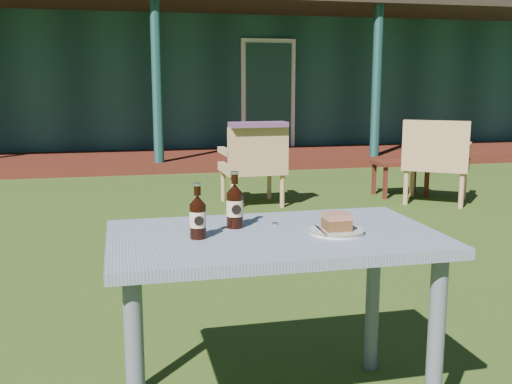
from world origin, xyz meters
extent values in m
plane|color=#334916|center=(0.00, 0.00, 0.00)|extent=(80.00, 80.00, 0.00)
cube|color=#173C39|center=(0.00, 9.50, 1.30)|extent=(15.00, 6.00, 2.60)
cube|color=black|center=(0.00, 9.50, 2.75)|extent=(15.80, 6.80, 0.30)
cube|color=#4D1C12|center=(0.00, 5.60, 0.08)|extent=(15.00, 1.80, 0.16)
cube|color=black|center=(0.00, 5.60, 2.45)|extent=(15.40, 2.00, 0.12)
cylinder|color=#173C39|center=(0.00, 4.80, 1.23)|extent=(0.14, 0.14, 2.45)
cylinder|color=#173C39|center=(3.25, 4.80, 1.23)|extent=(0.14, 0.14, 2.45)
cube|color=white|center=(2.00, 6.48, 1.00)|extent=(0.95, 0.06, 2.00)
cube|color=#193D38|center=(2.00, 6.45, 1.00)|extent=(0.80, 0.04, 1.85)
cube|color=slate|center=(0.00, -1.60, 0.70)|extent=(1.20, 0.70, 0.04)
cylinder|color=slate|center=(-0.52, -1.87, 0.34)|extent=(0.06, 0.06, 0.68)
cylinder|color=slate|center=(0.52, -1.87, 0.34)|extent=(0.06, 0.06, 0.68)
cylinder|color=slate|center=(-0.52, -1.33, 0.34)|extent=(0.06, 0.06, 0.68)
cylinder|color=slate|center=(0.52, -1.33, 0.34)|extent=(0.06, 0.06, 0.68)
cylinder|color=silver|center=(0.22, -1.65, 0.73)|extent=(0.20, 0.20, 0.01)
cylinder|color=olive|center=(0.22, -1.65, 0.73)|extent=(0.20, 0.20, 0.00)
cube|color=#55371B|center=(0.22, -1.65, 0.75)|extent=(0.09, 0.08, 0.04)
cube|color=#A8674B|center=(0.22, -1.65, 0.79)|extent=(0.09, 0.09, 0.02)
cube|color=silver|center=(0.16, -1.66, 0.74)|extent=(0.02, 0.14, 0.00)
cylinder|color=black|center=(-0.12, -1.48, 0.79)|extent=(0.06, 0.06, 0.13)
cone|color=black|center=(-0.12, -1.48, 0.87)|extent=(0.06, 0.06, 0.04)
cylinder|color=black|center=(-0.12, -1.48, 0.91)|extent=(0.03, 0.03, 0.04)
cylinder|color=silver|center=(-0.12, -1.48, 0.93)|extent=(0.03, 0.03, 0.01)
cylinder|color=beige|center=(-0.12, -1.48, 0.80)|extent=(0.06, 0.06, 0.06)
cylinder|color=black|center=(-0.12, -1.51, 0.80)|extent=(0.04, 0.00, 0.04)
cylinder|color=black|center=(-0.28, -1.61, 0.78)|extent=(0.06, 0.06, 0.12)
cone|color=black|center=(-0.28, -1.61, 0.86)|extent=(0.06, 0.06, 0.03)
cylinder|color=black|center=(-0.28, -1.61, 0.89)|extent=(0.02, 0.02, 0.03)
cylinder|color=silver|center=(-0.28, -1.61, 0.91)|extent=(0.03, 0.03, 0.01)
cylinder|color=beige|center=(-0.28, -1.61, 0.79)|extent=(0.06, 0.06, 0.06)
cylinder|color=black|center=(-0.28, -1.64, 0.79)|extent=(0.03, 0.00, 0.03)
cylinder|color=silver|center=(0.04, -1.47, 0.72)|extent=(0.03, 0.03, 0.01)
cube|color=tan|center=(0.80, 2.39, 0.38)|extent=(0.63, 0.60, 0.09)
cube|color=tan|center=(0.81, 2.14, 0.63)|extent=(0.62, 0.10, 0.40)
cube|color=tan|center=(1.07, 2.42, 0.56)|extent=(0.09, 0.54, 0.06)
cube|color=tan|center=(0.53, 2.40, 0.56)|extent=(0.09, 0.54, 0.06)
cylinder|color=tan|center=(1.05, 2.64, 0.17)|extent=(0.05, 0.05, 0.34)
cylinder|color=tan|center=(0.53, 2.62, 0.17)|extent=(0.05, 0.05, 0.34)
cylinder|color=tan|center=(1.07, 2.16, 0.17)|extent=(0.05, 0.05, 0.34)
cylinder|color=tan|center=(0.55, 2.14, 0.17)|extent=(0.05, 0.05, 0.34)
cube|color=tan|center=(2.75, 2.07, 0.41)|extent=(0.89, 0.88, 0.09)
cube|color=tan|center=(2.60, 1.85, 0.67)|extent=(0.59, 0.44, 0.43)
cube|color=tan|center=(3.00, 1.92, 0.60)|extent=(0.39, 0.51, 0.06)
cube|color=tan|center=(2.52, 2.25, 0.60)|extent=(0.39, 0.51, 0.06)
cylinder|color=tan|center=(3.12, 2.12, 0.18)|extent=(0.05, 0.05, 0.36)
cylinder|color=tan|center=(2.67, 2.44, 0.18)|extent=(0.05, 0.05, 0.36)
cylinder|color=tan|center=(2.83, 1.70, 0.18)|extent=(0.05, 0.05, 0.36)
cylinder|color=tan|center=(2.38, 2.02, 0.18)|extent=(0.05, 0.05, 0.36)
cube|color=#623C62|center=(0.81, 2.14, 0.86)|extent=(0.58, 0.22, 0.05)
cube|color=#4D1C12|center=(2.54, 2.49, 0.38)|extent=(0.60, 0.40, 0.04)
cube|color=#4D1C12|center=(2.29, 2.34, 0.18)|extent=(0.04, 0.04, 0.36)
cube|color=#4D1C12|center=(2.79, 2.34, 0.18)|extent=(0.04, 0.04, 0.36)
cube|color=#4D1C12|center=(2.29, 2.64, 0.18)|extent=(0.04, 0.04, 0.36)
cube|color=#4D1C12|center=(2.79, 2.64, 0.18)|extent=(0.04, 0.04, 0.36)
camera|label=1|loc=(-0.54, -3.66, 1.26)|focal=42.00mm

